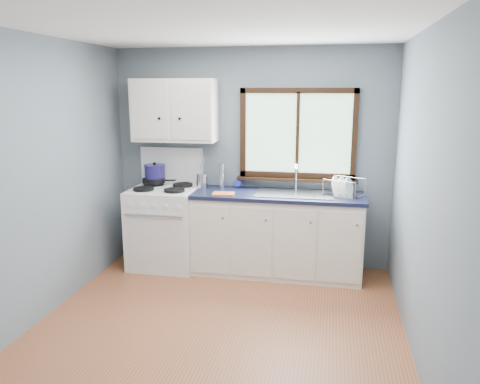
% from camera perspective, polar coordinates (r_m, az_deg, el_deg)
% --- Properties ---
extents(floor, '(3.20, 3.60, 0.02)m').
position_cam_1_polar(floor, '(4.14, -3.22, -17.17)').
color(floor, '#9D5835').
rests_on(floor, ground).
extents(ceiling, '(3.20, 3.60, 0.02)m').
position_cam_1_polar(ceiling, '(3.63, -3.73, 19.91)').
color(ceiling, white).
rests_on(ceiling, wall_back).
extents(wall_back, '(3.20, 0.02, 2.50)m').
position_cam_1_polar(wall_back, '(5.43, 1.34, 4.11)').
color(wall_back, slate).
rests_on(wall_back, ground).
extents(wall_front, '(3.20, 0.02, 2.50)m').
position_cam_1_polar(wall_front, '(2.06, -16.35, -10.47)').
color(wall_front, slate).
rests_on(wall_front, ground).
extents(wall_left, '(0.02, 3.60, 2.50)m').
position_cam_1_polar(wall_left, '(4.37, -24.34, 0.97)').
color(wall_left, slate).
rests_on(wall_left, ground).
extents(wall_right, '(0.02, 3.60, 2.50)m').
position_cam_1_polar(wall_right, '(3.64, 21.89, -0.94)').
color(wall_right, slate).
rests_on(wall_right, ground).
extents(gas_range, '(0.76, 0.69, 1.36)m').
position_cam_1_polar(gas_range, '(5.52, -9.10, -3.96)').
color(gas_range, white).
rests_on(gas_range, floor).
extents(base_cabinets, '(1.85, 0.60, 0.88)m').
position_cam_1_polar(base_cabinets, '(5.27, 4.52, -5.59)').
color(base_cabinets, white).
rests_on(base_cabinets, floor).
extents(countertop, '(1.89, 0.64, 0.04)m').
position_cam_1_polar(countertop, '(5.13, 4.61, -0.39)').
color(countertop, black).
rests_on(countertop, base_cabinets).
extents(sink, '(0.84, 0.46, 0.44)m').
position_cam_1_polar(sink, '(5.13, 6.60, -0.91)').
color(sink, silver).
rests_on(sink, countertop).
extents(window, '(1.36, 0.10, 1.03)m').
position_cam_1_polar(window, '(5.30, 7.02, 6.28)').
color(window, '#9EC6A8').
rests_on(window, wall_back).
extents(upper_cabinets, '(0.95, 0.35, 0.70)m').
position_cam_1_polar(upper_cabinets, '(5.41, -8.01, 9.82)').
color(upper_cabinets, white).
rests_on(upper_cabinets, wall_back).
extents(skillet, '(0.41, 0.32, 0.05)m').
position_cam_1_polar(skillet, '(5.58, -10.47, 1.38)').
color(skillet, black).
rests_on(skillet, gas_range).
extents(stockpot, '(0.32, 0.32, 0.24)m').
position_cam_1_polar(stockpot, '(5.59, -10.34, 2.26)').
color(stockpot, '#1D1755').
rests_on(stockpot, gas_range).
extents(utensil_crock, '(0.16, 0.16, 0.41)m').
position_cam_1_polar(utensil_crock, '(5.42, -4.66, 1.43)').
color(utensil_crock, silver).
rests_on(utensil_crock, countertop).
extents(thermos, '(0.08, 0.08, 0.28)m').
position_cam_1_polar(thermos, '(5.37, -2.27, 1.95)').
color(thermos, silver).
rests_on(thermos, countertop).
extents(soap_bottle, '(0.10, 0.10, 0.26)m').
position_cam_1_polar(soap_bottle, '(5.37, -0.35, 1.85)').
color(soap_bottle, '#262EA5').
rests_on(soap_bottle, countertop).
extents(dish_towel, '(0.25, 0.19, 0.02)m').
position_cam_1_polar(dish_towel, '(5.06, -2.03, -0.22)').
color(dish_towel, orange).
rests_on(dish_towel, countertop).
extents(dish_rack, '(0.47, 0.42, 0.20)m').
position_cam_1_polar(dish_rack, '(5.12, 12.46, 0.14)').
color(dish_rack, silver).
rests_on(dish_rack, countertop).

